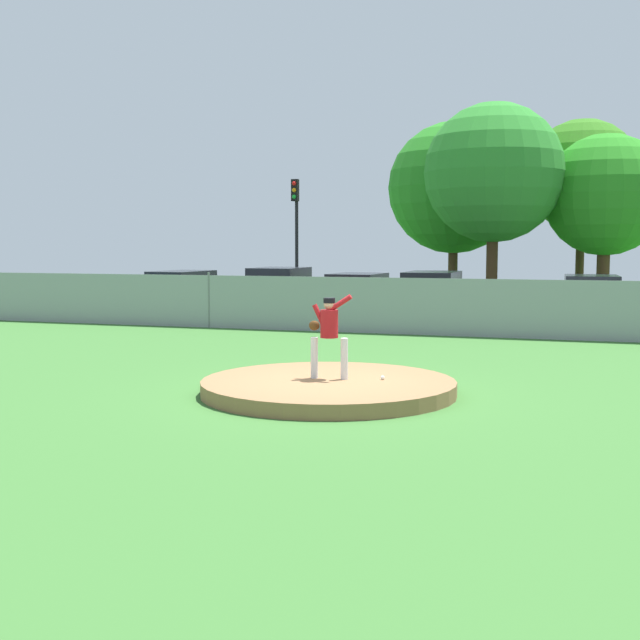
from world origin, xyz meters
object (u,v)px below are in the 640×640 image
baseball (383,378)px  traffic_cone_orange (486,314)px  parked_car_burgundy (357,297)px  parked_car_slate (279,294)px  pitcher_youth (329,329)px  parked_car_white (591,302)px  traffic_light_near (296,221)px  parked_car_teal (182,293)px  parked_car_charcoal (432,297)px

baseball → traffic_cone_orange: (0.11, 14.43, -0.04)m
parked_car_burgundy → traffic_cone_orange: parked_car_burgundy is taller
parked_car_slate → baseball: bearing=-62.4°
pitcher_youth → parked_car_white: (4.48, 14.31, -0.37)m
parked_car_white → parked_car_burgundy: bearing=177.7°
parked_car_white → traffic_light_near: size_ratio=0.77×
parked_car_slate → traffic_cone_orange: bearing=3.3°
pitcher_youth → baseball: bearing=11.0°
pitcher_youth → baseball: (0.96, 0.19, -0.86)m
parked_car_slate → parked_car_teal: bearing=-180.0°
pitcher_youth → parked_car_teal: 17.56m
baseball → parked_car_charcoal: size_ratio=0.02×
pitcher_youth → traffic_light_near: 20.01m
parked_car_slate → parked_car_burgundy: (2.84, 0.46, -0.08)m
pitcher_youth → parked_car_slate: 15.55m
traffic_cone_orange → parked_car_charcoal: bearing=-178.5°
baseball → parked_car_white: parked_car_white is taller
parked_car_white → pitcher_youth: bearing=-107.4°
parked_car_burgundy → traffic_cone_orange: size_ratio=7.73×
baseball → parked_car_teal: 18.00m
parked_car_charcoal → parked_car_burgundy: 2.72m
parked_car_slate → parked_car_white: size_ratio=1.03×
parked_car_white → traffic_light_near: bearing=160.5°
baseball → parked_car_teal: (-11.30, 14.00, 0.50)m
parked_car_teal → traffic_light_near: traffic_light_near is taller
traffic_cone_orange → traffic_light_near: traffic_light_near is taller
baseball → parked_car_slate: parked_car_slate is taller
parked_car_charcoal → traffic_light_near: 8.05m
pitcher_youth → parked_car_burgundy: (-3.54, 14.64, -0.39)m
parked_car_white → traffic_cone_orange: (-3.42, 0.30, -0.53)m
traffic_light_near → pitcher_youth: bearing=-68.5°
parked_car_charcoal → parked_car_slate: 5.57m
parked_car_charcoal → traffic_light_near: size_ratio=0.88×
traffic_cone_orange → parked_car_teal: bearing=-177.9°
parked_car_slate → parked_car_teal: size_ratio=0.87×
parked_car_charcoal → baseball: bearing=-83.0°
traffic_light_near → baseball: bearing=-65.8°
parked_car_white → parked_car_burgundy: size_ratio=0.96×
parked_car_slate → parked_car_teal: parked_car_slate is taller
parked_car_charcoal → parked_car_teal: 9.54m
parked_car_slate → traffic_light_near: bearing=101.8°
parked_car_charcoal → parked_car_slate: (-5.56, -0.38, 0.04)m
parked_car_charcoal → parked_car_teal: (-9.53, -0.38, -0.02)m
traffic_cone_orange → traffic_light_near: (-8.33, 3.87, 3.35)m
baseball → parked_car_slate: 15.81m
baseball → parked_car_charcoal: bearing=97.0°
parked_car_slate → parked_car_charcoal: bearing=3.9°
pitcher_youth → parked_car_burgundy: pitcher_youth is taller
parked_car_charcoal → parked_car_teal: parked_car_charcoal is taller
baseball → parked_car_slate: (-7.33, 14.00, 0.55)m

